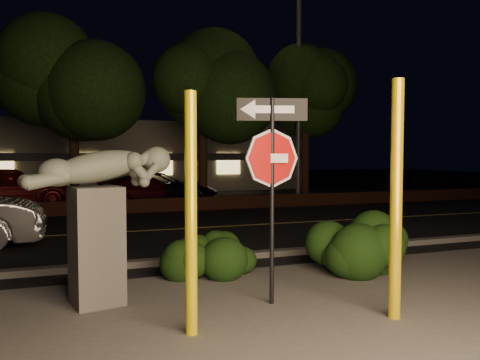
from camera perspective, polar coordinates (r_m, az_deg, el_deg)
name	(u,v)px	position (r m, az deg, el deg)	size (l,w,h in m)	color
ground	(154,217)	(16.20, -10.44, -4.40)	(90.00, 90.00, 0.00)	black
patio	(309,329)	(5.89, 8.36, -17.55)	(14.00, 6.00, 0.02)	#4C4944
road	(172,230)	(13.28, -8.30, -6.00)	(80.00, 8.00, 0.01)	black
lane_marking	(172,229)	(13.27, -8.30, -5.94)	(80.00, 0.12, 0.01)	#AE9745
curb	(214,258)	(9.35, -3.18, -9.44)	(80.00, 0.25, 0.12)	#4C4944
brick_wall	(148,205)	(17.44, -11.16, -3.06)	(40.00, 0.35, 0.50)	#4B2518
parking_lot	(130,199)	(23.09, -13.31, -2.22)	(40.00, 12.00, 0.01)	black
building	(114,157)	(30.95, -15.05, 2.76)	(22.00, 10.20, 4.00)	gray
tree_far_b	(72,51)	(19.46, -19.76, 14.62)	(5.20, 5.20, 8.41)	black
tree_far_c	(203,68)	(19.67, -4.59, 13.50)	(4.80, 4.80, 7.84)	black
tree_far_d	(306,82)	(21.92, 8.04, 11.75)	(4.40, 4.40, 7.42)	black
yellow_pole_left	(191,215)	(5.35, -6.00, -4.25)	(0.14, 0.14, 2.80)	yellow
yellow_pole_right	(396,200)	(6.17, 18.49, -2.38)	(0.15, 0.15, 3.02)	gold
signpost	(272,159)	(6.40, 3.94, 2.60)	(0.94, 0.30, 2.85)	black
sculpture	(99,207)	(6.74, -16.85, -3.20)	(2.07, 0.95, 2.21)	#4C4944
hedge_center	(213,249)	(8.10, -3.30, -8.37)	(1.83, 0.86, 0.95)	black
hedge_right	(361,240)	(8.68, 14.58, -7.12)	(1.72, 0.92, 1.13)	black
hedge_far_right	(372,244)	(8.32, 15.79, -7.53)	(1.64, 1.03, 1.14)	black
streetlight	(294,58)	(21.31, 6.54, 14.58)	(1.57, 0.68, 10.69)	#4B4B50
parked_car_red	(9,186)	(21.07, -26.34, -0.70)	(1.96, 4.86, 1.66)	maroon
parked_car_darkred	(147,191)	(19.39, -11.29, -1.37)	(1.72, 4.24, 1.23)	#3F0A12
parked_car_dark	(159,189)	(19.92, -9.80, -1.05)	(2.26, 4.91, 1.36)	black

